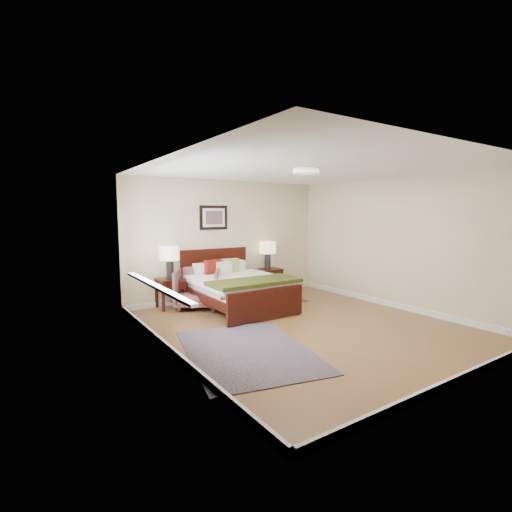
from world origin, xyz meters
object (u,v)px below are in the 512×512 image
Objects in this scene: lamp_left at (170,256)px; rug_persian at (247,351)px; lamp_right at (268,250)px; armchair at (198,288)px; nightstand_right at (268,279)px; bed at (237,283)px; nightstand_left at (171,285)px.

rug_persian is (0.04, -2.71, -1.01)m from lamp_left.
lamp_right is 0.73× the size of armchair.
lamp_right is (0.00, 0.01, 0.66)m from nightstand_right.
bed reaches higher than nightstand_right.
lamp_left is at bearing 144.68° from bed.
nightstand_right is 3.52m from rug_persian.
bed is at bearing 75.96° from rug_persian.
lamp_left is 2.27m from lamp_right.
nightstand_left is 0.94× the size of lamp_left.
lamp_left is 1.00× the size of lamp_right.
nightstand_left is (-1.04, 0.72, -0.04)m from bed.
nightstand_left is 0.94× the size of lamp_right.
lamp_right is at bearing 63.36° from rug_persian.
armchair is at bearing -171.58° from lamp_right.
armchair reaches higher than rug_persian.
armchair is (0.44, -0.25, -0.07)m from nightstand_left.
bed is 3.22× the size of lamp_right.
bed is 3.42× the size of nightstand_left.
bed is at bearing -149.10° from lamp_right.
nightstand_left is at bearing -177.71° from armchair.
lamp_right reaches higher than nightstand_right.
rug_persian is at bearing -129.52° from nightstand_right.
lamp_right is at bearing 0.00° from lamp_left.
lamp_left reaches higher than nightstand_right.
lamp_right is at bearing 90.00° from nightstand_right.
armchair is (-0.59, 0.47, -0.11)m from bed.
lamp_right reaches higher than rug_persian.
lamp_left is (-1.04, 0.74, 0.52)m from bed.
lamp_left is at bearing 179.69° from nightstand_right.
lamp_right is 3.65m from rug_persian.
lamp_right is (1.23, 0.74, 0.52)m from bed.
lamp_right is 1.95m from armchair.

